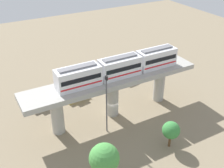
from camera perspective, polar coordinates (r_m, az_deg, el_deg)
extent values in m
plane|color=#84755B|center=(46.88, 0.13, -6.14)|extent=(120.00, 120.00, 0.00)
cylinder|color=#A8A59E|center=(42.20, -11.14, -6.26)|extent=(1.90, 1.90, 6.15)
cylinder|color=#A8A59E|center=(45.14, 0.13, -2.98)|extent=(1.90, 1.90, 6.15)
cylinder|color=#A8A59E|center=(49.70, 9.63, -0.10)|extent=(1.90, 1.90, 6.15)
cube|color=#A8A59E|center=(43.35, 0.14, 0.89)|extent=(5.20, 28.85, 0.80)
cube|color=silver|center=(40.33, -6.95, 1.35)|extent=(2.60, 6.60, 3.00)
cube|color=black|center=(40.21, -6.98, 1.66)|extent=(2.64, 6.07, 0.70)
cube|color=red|center=(40.69, -6.89, 0.42)|extent=(2.64, 6.34, 0.24)
cube|color=slate|center=(39.58, -7.10, 3.41)|extent=(1.10, 5.61, 0.24)
cube|color=silver|center=(43.02, 1.61, 3.49)|extent=(2.60, 6.60, 3.00)
cube|color=black|center=(42.91, 1.61, 3.79)|extent=(2.64, 6.07, 0.70)
cube|color=red|center=(43.36, 1.60, 2.60)|extent=(2.64, 6.34, 0.24)
cube|color=slate|center=(42.33, 1.64, 5.46)|extent=(1.10, 5.61, 0.24)
cube|color=silver|center=(46.61, 9.04, 5.28)|extent=(2.60, 6.60, 3.00)
cube|color=black|center=(46.51, 9.07, 5.56)|extent=(2.64, 6.07, 0.70)
cube|color=red|center=(46.92, 8.97, 4.45)|extent=(2.64, 6.34, 0.24)
cube|color=slate|center=(45.97, 9.20, 7.12)|extent=(1.10, 5.61, 0.24)
cube|color=white|center=(56.18, 2.82, 1.04)|extent=(2.45, 4.43, 1.00)
cube|color=black|center=(55.83, 2.98, 1.87)|extent=(1.99, 2.53, 0.76)
cube|color=black|center=(49.90, -14.07, -3.99)|extent=(2.56, 4.46, 1.00)
cube|color=black|center=(49.46, -14.03, -3.09)|extent=(2.05, 2.57, 0.76)
cube|color=yellow|center=(50.87, -7.27, -2.54)|extent=(2.51, 4.45, 1.00)
cube|color=black|center=(50.45, -7.18, -1.65)|extent=(2.02, 2.55, 0.76)
sphere|color=#479342|center=(33.21, -1.60, -14.96)|extent=(3.61, 3.61, 3.61)
cylinder|color=brown|center=(40.94, 11.74, -11.18)|extent=(0.36, 0.36, 2.20)
sphere|color=#38843D|center=(39.80, 12.00, -9.23)|extent=(2.50, 2.50, 2.50)
cylinder|color=#4C4C51|center=(40.73, -1.11, -4.66)|extent=(0.20, 0.20, 8.95)
cube|color=black|center=(38.23, -1.18, 1.25)|extent=(0.44, 0.28, 0.60)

